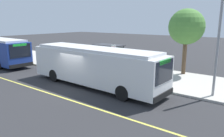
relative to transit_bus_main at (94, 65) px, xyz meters
name	(u,v)px	position (x,y,z in m)	size (l,w,h in m)	color
ground_plane	(75,86)	(-1.13, -1.01, -1.62)	(120.00, 120.00, 0.00)	#2B2B2D
sidewalk_curb	(120,71)	(-1.13, 4.99, -1.54)	(44.00, 6.40, 0.15)	#B7B2A8
lane_stripe_center	(51,94)	(-1.13, -3.21, -1.61)	(36.00, 0.14, 0.01)	#E0D64C
transit_bus_main	(94,65)	(0.00, 0.00, 0.00)	(11.57, 2.90, 2.95)	white
bus_shelter	(108,52)	(-2.43, 4.75, 0.30)	(2.90, 1.60, 2.48)	#333338
waiting_bench	(110,65)	(-2.16, 4.66, -0.98)	(1.60, 0.48, 0.95)	brown
route_sign_post	(113,56)	(-0.33, 2.83, 0.34)	(0.44, 0.08, 2.80)	#333338
pedestrian_commuter	(100,63)	(-2.04, 2.96, -0.50)	(0.24, 0.40, 1.69)	#282D47
street_tree_near_shelter	(186,27)	(4.18, 7.45, 2.73)	(3.12, 3.12, 5.79)	brown
utility_pole	(218,46)	(7.81, 2.76, 1.73)	(0.16, 0.16, 6.40)	gray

